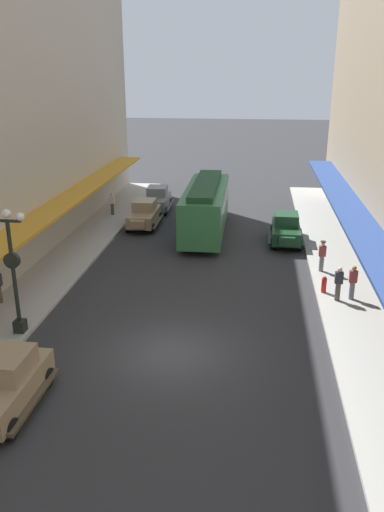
{
  "coord_description": "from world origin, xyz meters",
  "views": [
    {
      "loc": [
        2.91,
        -17.26,
        10.26
      ],
      "look_at": [
        0.0,
        6.0,
        1.8
      ],
      "focal_mm": 36.39,
      "sensor_mm": 36.0,
      "label": 1
    }
  ],
  "objects_px": {
    "streetcar": "(206,206)",
    "lamp_post_with_clock": "(13,267)",
    "parked_car_2": "(286,228)",
    "fire_hydrant": "(324,284)",
    "parked_car_0": "(5,383)",
    "pedestrian_3": "(112,204)",
    "parked_car_1": "(144,214)",
    "pedestrian_4": "(322,256)",
    "pedestrian_0": "(353,282)",
    "parked_car_3": "(157,199)",
    "pedestrian_5": "(338,283)"
  },
  "relations": [
    {
      "from": "fire_hydrant",
      "to": "parked_car_3",
      "type": "bearing_deg",
      "value": 126.75
    },
    {
      "from": "parked_car_1",
      "to": "lamp_post_with_clock",
      "type": "xyz_separation_m",
      "value": [
        -1.78,
        -15.82,
        2.04
      ]
    },
    {
      "from": "parked_car_0",
      "to": "fire_hydrant",
      "type": "bearing_deg",
      "value": 43.0
    },
    {
      "from": "parked_car_3",
      "to": "fire_hydrant",
      "type": "xyz_separation_m",
      "value": [
        10.89,
        -14.59,
        -0.38
      ]
    },
    {
      "from": "parked_car_1",
      "to": "parked_car_0",
      "type": "bearing_deg",
      "value": -90.22
    },
    {
      "from": "parked_car_1",
      "to": "pedestrian_0",
      "type": "relative_size",
      "value": 2.6
    },
    {
      "from": "fire_hydrant",
      "to": "pedestrian_0",
      "type": "relative_size",
      "value": 0.5
    },
    {
      "from": "parked_car_0",
      "to": "pedestrian_3",
      "type": "bearing_deg",
      "value": 96.98
    },
    {
      "from": "pedestrian_4",
      "to": "pedestrian_5",
      "type": "height_order",
      "value": "pedestrian_4"
    },
    {
      "from": "fire_hydrant",
      "to": "parked_car_0",
      "type": "bearing_deg",
      "value": -137.0
    },
    {
      "from": "parked_car_0",
      "to": "pedestrian_4",
      "type": "bearing_deg",
      "value": 49.49
    },
    {
      "from": "parked_car_1",
      "to": "pedestrian_5",
      "type": "distance_m",
      "value": 15.97
    },
    {
      "from": "parked_car_1",
      "to": "streetcar",
      "type": "bearing_deg",
      "value": -14.31
    },
    {
      "from": "lamp_post_with_clock",
      "to": "pedestrian_3",
      "type": "xyz_separation_m",
      "value": [
        -1.1,
        18.11,
        -2.0
      ]
    },
    {
      "from": "pedestrian_3",
      "to": "pedestrian_4",
      "type": "xyz_separation_m",
      "value": [
        14.02,
        -9.68,
        0.02
      ]
    },
    {
      "from": "pedestrian_3",
      "to": "parked_car_1",
      "type": "bearing_deg",
      "value": -38.54
    },
    {
      "from": "fire_hydrant",
      "to": "pedestrian_0",
      "type": "height_order",
      "value": "pedestrian_0"
    },
    {
      "from": "parked_car_1",
      "to": "pedestrian_4",
      "type": "xyz_separation_m",
      "value": [
        11.15,
        -7.39,
        0.07
      ]
    },
    {
      "from": "pedestrian_4",
      "to": "pedestrian_5",
      "type": "xyz_separation_m",
      "value": [
        0.34,
        -3.69,
        -0.02
      ]
    },
    {
      "from": "streetcar",
      "to": "pedestrian_4",
      "type": "distance_m",
      "value": 9.31
    },
    {
      "from": "parked_car_2",
      "to": "streetcar",
      "type": "distance_m",
      "value": 5.39
    },
    {
      "from": "streetcar",
      "to": "pedestrian_0",
      "type": "xyz_separation_m",
      "value": [
        7.82,
        -9.75,
        -0.91
      ]
    },
    {
      "from": "streetcar",
      "to": "pedestrian_0",
      "type": "height_order",
      "value": "streetcar"
    },
    {
      "from": "parked_car_3",
      "to": "pedestrian_5",
      "type": "relative_size",
      "value": 2.63
    },
    {
      "from": "parked_car_3",
      "to": "pedestrian_0",
      "type": "relative_size",
      "value": 2.63
    },
    {
      "from": "parked_car_1",
      "to": "fire_hydrant",
      "type": "bearing_deg",
      "value": -43.0
    },
    {
      "from": "pedestrian_0",
      "to": "pedestrian_5",
      "type": "height_order",
      "value": "same"
    },
    {
      "from": "streetcar",
      "to": "lamp_post_with_clock",
      "type": "distance_m",
      "value": 15.97
    },
    {
      "from": "parked_car_0",
      "to": "fire_hydrant",
      "type": "height_order",
      "value": "parked_car_0"
    },
    {
      "from": "parked_car_3",
      "to": "pedestrian_0",
      "type": "bearing_deg",
      "value": -51.53
    },
    {
      "from": "parked_car_2",
      "to": "fire_hydrant",
      "type": "bearing_deg",
      "value": -79.43
    },
    {
      "from": "parked_car_2",
      "to": "pedestrian_0",
      "type": "height_order",
      "value": "parked_car_2"
    },
    {
      "from": "lamp_post_with_clock",
      "to": "pedestrian_3",
      "type": "bearing_deg",
      "value": 93.46
    },
    {
      "from": "parked_car_3",
      "to": "pedestrian_5",
      "type": "distance_m",
      "value": 19.2
    },
    {
      "from": "parked_car_0",
      "to": "pedestrian_3",
      "type": "distance_m",
      "value": 23.0
    },
    {
      "from": "pedestrian_5",
      "to": "pedestrian_3",
      "type": "bearing_deg",
      "value": 137.04
    },
    {
      "from": "parked_car_0",
      "to": "streetcar",
      "type": "height_order",
      "value": "streetcar"
    },
    {
      "from": "parked_car_0",
      "to": "streetcar",
      "type": "distance_m",
      "value": 19.95
    },
    {
      "from": "parked_car_0",
      "to": "lamp_post_with_clock",
      "type": "distance_m",
      "value": 5.41
    },
    {
      "from": "streetcar",
      "to": "fire_hydrant",
      "type": "distance_m",
      "value": 11.36
    },
    {
      "from": "pedestrian_0",
      "to": "parked_car_2",
      "type": "bearing_deg",
      "value": 107.38
    },
    {
      "from": "streetcar",
      "to": "fire_hydrant",
      "type": "xyz_separation_m",
      "value": [
        6.63,
        -9.12,
        -1.34
      ]
    },
    {
      "from": "parked_car_3",
      "to": "pedestrian_3",
      "type": "height_order",
      "value": "parked_car_3"
    },
    {
      "from": "parked_car_1",
      "to": "pedestrian_5",
      "type": "bearing_deg",
      "value": -43.98
    },
    {
      "from": "pedestrian_4",
      "to": "fire_hydrant",
      "type": "bearing_deg",
      "value": -93.61
    },
    {
      "from": "pedestrian_3",
      "to": "streetcar",
      "type": "bearing_deg",
      "value": -25.22
    },
    {
      "from": "parked_car_3",
      "to": "pedestrian_3",
      "type": "relative_size",
      "value": 2.63
    },
    {
      "from": "parked_car_3",
      "to": "pedestrian_5",
      "type": "xyz_separation_m",
      "value": [
        11.41,
        -15.44,
        0.05
      ]
    },
    {
      "from": "parked_car_1",
      "to": "pedestrian_4",
      "type": "relative_size",
      "value": 2.56
    },
    {
      "from": "parked_car_1",
      "to": "pedestrian_4",
      "type": "distance_m",
      "value": 13.38
    }
  ]
}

